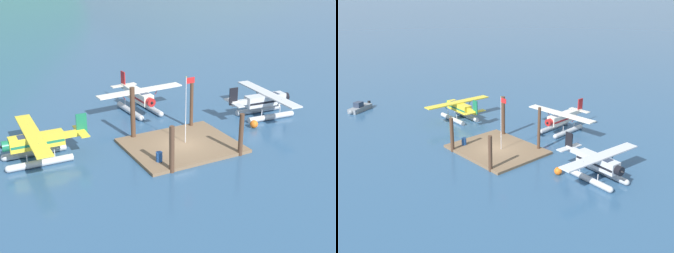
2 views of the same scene
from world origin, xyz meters
TOP-DOWN VIEW (x-y plane):
  - ground_plane at (0.00, 0.00)m, footprint 1200.00×1200.00m
  - dock_platform at (0.00, 0.00)m, footprint 10.39×8.57m
  - piling_near_left at (-3.34, -4.21)m, footprint 0.44×0.44m
  - piling_near_right at (3.85, -4.19)m, footprint 0.43×0.43m
  - piling_far_left at (-3.29, 3.87)m, footprint 0.48×0.48m
  - piling_far_right at (3.35, 3.75)m, footprint 0.36×0.36m
  - flagpole at (0.67, 0.18)m, footprint 0.95×0.10m
  - fuel_drum at (-3.58, -2.33)m, footprint 0.62×0.62m
  - mooring_buoy at (9.24, 0.65)m, footprint 0.85×0.85m
  - seaplane_yellow_port_fwd at (-12.86, 3.49)m, footprint 7.98×10.44m
  - seaplane_cream_bow_centre at (0.68, 10.95)m, footprint 10.46×7.98m
  - seaplane_silver_stbd_fwd at (12.51, 2.96)m, footprint 7.97×10.48m

SIDE VIEW (x-z plane):
  - ground_plane at x=0.00m, z-range 0.00..0.00m
  - dock_platform at x=0.00m, z-range 0.00..0.30m
  - mooring_buoy at x=9.24m, z-range 0.00..0.85m
  - fuel_drum at x=-3.58m, z-range 0.30..1.18m
  - seaplane_yellow_port_fwd at x=-12.86m, z-range -0.34..3.50m
  - seaplane_cream_bow_centre at x=0.68m, z-range -0.34..3.50m
  - seaplane_silver_stbd_fwd at x=12.51m, z-range -0.34..3.50m
  - piling_near_right at x=3.85m, z-range 0.00..4.09m
  - piling_near_left at x=-3.34m, z-range 0.00..4.25m
  - piling_far_left at x=-3.29m, z-range 0.00..5.41m
  - piling_far_right at x=3.35m, z-range 0.00..5.48m
  - flagpole at x=0.67m, z-range 1.07..7.69m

